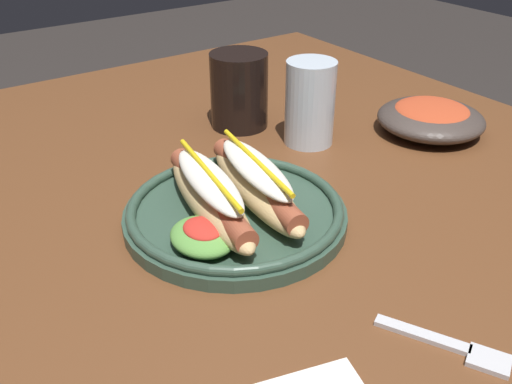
# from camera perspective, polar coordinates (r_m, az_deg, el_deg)

# --- Properties ---
(dining_table) EXTENTS (1.24, 1.06, 0.74)m
(dining_table) POSITION_cam_1_polar(r_m,az_deg,el_deg) (0.76, 1.65, -7.32)
(dining_table) COLOR brown
(dining_table) RESTS_ON ground_plane
(hot_dog_plate) EXTENTS (0.26, 0.26, 0.08)m
(hot_dog_plate) POSITION_cam_1_polar(r_m,az_deg,el_deg) (0.66, -2.23, -1.16)
(hot_dog_plate) COLOR #334C3D
(hot_dog_plate) RESTS_ON dining_table
(fork) EXTENTS (0.12, 0.07, 0.00)m
(fork) POSITION_cam_1_polar(r_m,az_deg,el_deg) (0.55, 19.01, -14.15)
(fork) COLOR silver
(fork) RESTS_ON dining_table
(soda_cup) EXTENTS (0.09, 0.09, 0.12)m
(soda_cup) POSITION_cam_1_polar(r_m,az_deg,el_deg) (0.91, -1.68, 9.99)
(soda_cup) COLOR black
(soda_cup) RESTS_ON dining_table
(water_cup) EXTENTS (0.07, 0.07, 0.12)m
(water_cup) POSITION_cam_1_polar(r_m,az_deg,el_deg) (0.85, 5.35, 8.74)
(water_cup) COLOR silver
(water_cup) RESTS_ON dining_table
(side_bowl) EXTENTS (0.16, 0.16, 0.05)m
(side_bowl) POSITION_cam_1_polar(r_m,az_deg,el_deg) (0.93, 16.88, 7.06)
(side_bowl) COLOR #423833
(side_bowl) RESTS_ON dining_table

